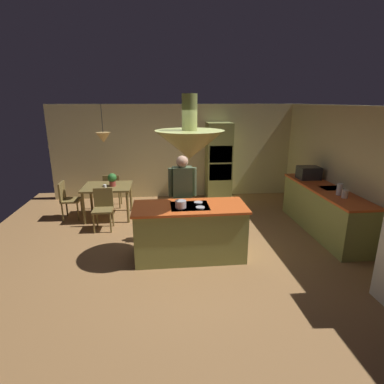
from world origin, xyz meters
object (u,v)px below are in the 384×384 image
at_px(microwave_on_counter, 309,173).
at_px(potted_plant_on_table, 112,179).
at_px(chair_by_back_wall, 112,189).
at_px(chair_at_corner, 67,198).
at_px(chair_facing_island, 103,206).
at_px(canister_sugar, 340,189).
at_px(canister_flour, 345,194).
at_px(dining_table, 108,190).
at_px(cooking_pot_on_cooktop, 181,204).
at_px(cup_on_table, 105,187).
at_px(person_at_island, 183,193).
at_px(kitchen_island, 190,231).
at_px(oven_tower, 219,162).

bearing_deg(microwave_on_counter, potted_plant_on_table, 173.77).
bearing_deg(chair_by_back_wall, chair_at_corner, 36.41).
distance_m(chair_at_corner, microwave_on_counter, 5.51).
relative_size(chair_facing_island, chair_at_corner, 1.00).
distance_m(potted_plant_on_table, canister_sugar, 4.74).
bearing_deg(potted_plant_on_table, chair_facing_island, -101.33).
bearing_deg(canister_flour, dining_table, 156.77).
bearing_deg(canister_sugar, potted_plant_on_table, 158.59).
height_order(microwave_on_counter, cooking_pot_on_cooktop, microwave_on_counter).
relative_size(chair_by_back_wall, cooking_pot_on_cooktop, 4.83).
distance_m(chair_by_back_wall, cooking_pot_on_cooktop, 3.33).
distance_m(cup_on_table, microwave_on_counter, 4.57).
xyz_separation_m(person_at_island, chair_facing_island, (-1.63, 0.73, -0.46)).
height_order(chair_at_corner, canister_flour, canister_flour).
relative_size(dining_table, microwave_on_counter, 2.34).
xyz_separation_m(person_at_island, microwave_on_counter, (2.91, 0.89, 0.12)).
xyz_separation_m(chair_facing_island, chair_by_back_wall, (0.00, 1.35, 0.00)).
bearing_deg(kitchen_island, chair_by_back_wall, 121.48).
height_order(person_at_island, cup_on_table, person_at_island).
xyz_separation_m(dining_table, cooking_pot_on_cooktop, (1.54, -2.23, 0.36)).
relative_size(chair_by_back_wall, potted_plant_on_table, 2.90).
height_order(dining_table, canister_flour, canister_flour).
relative_size(oven_tower, chair_at_corner, 2.40).
distance_m(person_at_island, chair_at_corner, 2.95).
relative_size(chair_facing_island, microwave_on_counter, 1.89).
bearing_deg(potted_plant_on_table, canister_sugar, -21.41).
relative_size(person_at_island, potted_plant_on_table, 5.57).
relative_size(oven_tower, chair_facing_island, 2.40).
height_order(chair_facing_island, canister_sugar, canister_sugar).
relative_size(chair_by_back_wall, chair_at_corner, 1.00).
height_order(person_at_island, microwave_on_counter, person_at_island).
xyz_separation_m(person_at_island, potted_plant_on_table, (-1.50, 1.37, -0.03)).
xyz_separation_m(chair_facing_island, cup_on_table, (-0.01, 0.45, 0.30)).
xyz_separation_m(chair_by_back_wall, microwave_on_counter, (4.54, -1.20, 0.57)).
height_order(person_at_island, chair_at_corner, person_at_island).
bearing_deg(canister_sugar, chair_at_corner, 162.04).
relative_size(kitchen_island, chair_at_corner, 2.20).
xyz_separation_m(dining_table, chair_at_corner, (-0.92, -0.00, -0.16)).
bearing_deg(cooking_pot_on_cooktop, canister_sugar, 8.74).
height_order(oven_tower, cooking_pot_on_cooktop, oven_tower).
bearing_deg(kitchen_island, potted_plant_on_table, 127.35).
height_order(canister_sugar, cooking_pot_on_cooktop, canister_sugar).
relative_size(oven_tower, person_at_island, 1.25).
bearing_deg(canister_sugar, dining_table, 158.71).
bearing_deg(chair_at_corner, oven_tower, -72.91).
distance_m(dining_table, chair_facing_island, 0.69).
height_order(chair_by_back_wall, canister_sugar, canister_sugar).
bearing_deg(cup_on_table, person_at_island, -35.71).
height_order(dining_table, potted_plant_on_table, potted_plant_on_table).
bearing_deg(oven_tower, canister_sugar, -59.14).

